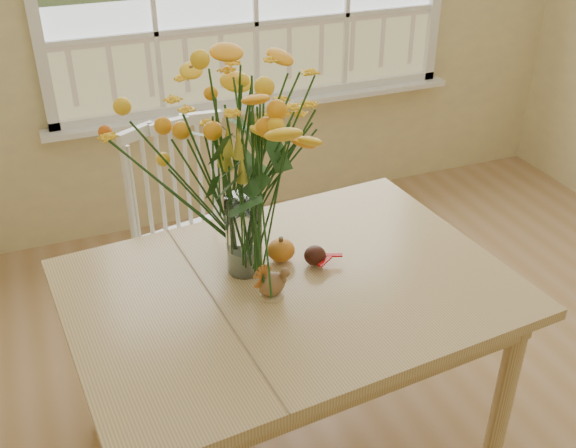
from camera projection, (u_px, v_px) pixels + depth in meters
name	position (u px, v px, depth m)	size (l,w,h in m)	color
dining_table	(290.00, 306.00, 2.28)	(1.52, 1.15, 0.77)	tan
windsor_chair	(188.00, 227.00, 2.96)	(0.55, 0.54, 1.00)	white
flower_vase	(241.00, 160.00, 2.10)	(0.58, 0.58, 0.69)	white
pumpkin	(281.00, 251.00, 2.34)	(0.10, 0.10, 0.08)	orange
turkey_figurine	(272.00, 284.00, 2.15)	(0.12, 0.10, 0.12)	#CCB78C
dark_gourd	(315.00, 256.00, 2.31)	(0.12, 0.08, 0.07)	#38160F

